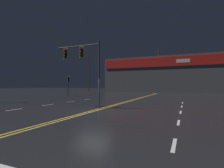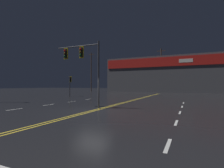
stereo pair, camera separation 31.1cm
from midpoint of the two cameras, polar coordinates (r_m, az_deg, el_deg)
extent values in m
plane|color=black|center=(12.99, -6.89, -8.74)|extent=(200.00, 200.00, 0.00)
cube|color=gold|center=(13.06, -7.47, -8.67)|extent=(0.12, 60.00, 0.01)
cube|color=gold|center=(12.91, -6.31, -8.77)|extent=(0.12, 60.00, 0.01)
cube|color=silver|center=(15.56, -29.84, -7.29)|extent=(0.12, 1.40, 0.01)
cube|color=silver|center=(17.96, -20.59, -6.40)|extent=(0.12, 1.40, 0.01)
cube|color=silver|center=(20.70, -13.67, -5.63)|extent=(0.12, 1.40, 0.01)
cube|color=silver|center=(23.68, -8.44, -4.98)|extent=(0.12, 1.40, 0.01)
cube|color=silver|center=(6.06, 18.14, -18.36)|extent=(0.12, 1.40, 0.01)
cube|color=silver|center=(9.54, 20.01, -11.71)|extent=(0.12, 1.40, 0.01)
cube|color=silver|center=(13.09, 20.84, -8.63)|extent=(0.12, 1.40, 0.01)
cube|color=silver|center=(16.66, 21.30, -6.87)|extent=(0.12, 1.40, 0.01)
cube|color=silver|center=(20.24, 21.60, -5.72)|extent=(0.12, 1.40, 0.01)
cylinder|color=#38383D|center=(14.24, -4.91, 3.06)|extent=(0.14, 0.14, 5.49)
cylinder|color=#38383D|center=(15.66, -11.75, 11.97)|extent=(4.13, 0.10, 0.10)
cube|color=black|center=(15.32, -10.46, 10.19)|extent=(0.28, 0.24, 0.84)
cube|color=gold|center=(15.32, -10.46, 10.19)|extent=(0.42, 0.08, 0.99)
sphere|color=red|center=(15.24, -10.79, 11.21)|extent=(0.17, 0.17, 0.17)
sphere|color=#543707|center=(15.19, -10.79, 10.28)|extent=(0.17, 0.17, 0.17)
sphere|color=#084513|center=(15.15, -10.80, 9.34)|extent=(0.17, 0.17, 0.17)
cube|color=black|center=(16.28, -15.38, 9.56)|extent=(0.28, 0.24, 0.84)
cube|color=gold|center=(16.28, -15.38, 9.56)|extent=(0.42, 0.08, 0.99)
sphere|color=red|center=(16.20, -15.74, 10.52)|extent=(0.17, 0.17, 0.17)
sphere|color=#543707|center=(16.16, -15.74, 9.64)|extent=(0.17, 0.17, 0.17)
sphere|color=#084513|center=(16.11, -15.74, 8.76)|extent=(0.17, 0.17, 0.17)
cylinder|color=#38383D|center=(30.17, -14.46, -0.80)|extent=(0.13, 0.13, 3.38)
cube|color=black|center=(30.33, -14.25, 1.50)|extent=(0.28, 0.24, 0.84)
cube|color=gold|center=(30.33, -14.25, 1.50)|extent=(0.42, 0.08, 0.99)
sphere|color=red|center=(30.21, -14.43, 1.99)|extent=(0.17, 0.17, 0.17)
sphere|color=#543707|center=(30.20, -14.43, 1.51)|extent=(0.17, 0.17, 0.17)
sphere|color=#084513|center=(30.19, -14.44, 1.03)|extent=(0.17, 0.17, 0.17)
cube|color=#4C4C51|center=(52.71, 15.99, 2.82)|extent=(32.19, 10.00, 9.76)
cube|color=red|center=(47.97, 15.24, 6.95)|extent=(31.54, 0.20, 2.44)
cube|color=white|center=(47.49, 22.03, 7.04)|extent=(3.20, 0.16, 0.90)
cylinder|color=#4C3828|center=(55.46, -7.76, 3.92)|extent=(0.26, 0.26, 12.23)
cube|color=#4C3828|center=(56.15, -7.75, 9.55)|extent=(2.20, 0.12, 0.12)
cylinder|color=#4C3828|center=(48.17, 14.83, 4.25)|extent=(0.26, 0.26, 11.64)
cube|color=#4C3828|center=(48.87, 14.81, 10.36)|extent=(2.20, 0.12, 0.12)
camera|label=1|loc=(0.16, -90.56, 0.00)|focal=28.00mm
camera|label=2|loc=(0.16, 89.44, 0.00)|focal=28.00mm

